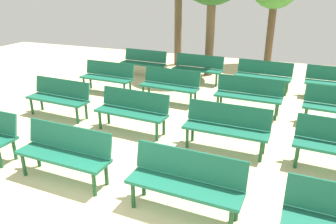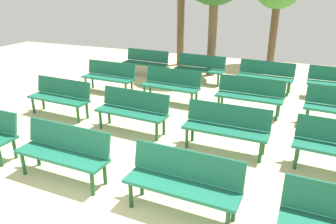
{
  "view_description": "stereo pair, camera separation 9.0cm",
  "coord_description": "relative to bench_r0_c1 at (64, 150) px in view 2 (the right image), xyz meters",
  "views": [
    {
      "loc": [
        2.28,
        -2.06,
        2.97
      ],
      "look_at": [
        0.0,
        3.68,
        0.55
      ],
      "focal_mm": 34.77,
      "sensor_mm": 36.0,
      "label": 1
    },
    {
      "loc": [
        2.37,
        -2.02,
        2.97
      ],
      "look_at": [
        0.0,
        3.68,
        0.55
      ],
      "focal_mm": 34.77,
      "sensor_mm": 36.0,
      "label": 2
    }
  ],
  "objects": [
    {
      "name": "bench_r0_c1",
      "position": [
        0.0,
        0.0,
        0.0
      ],
      "size": [
        1.62,
        0.53,
        0.87
      ],
      "rotation": [
        0.0,
        0.0,
        -0.03
      ],
      "color": "#19664C",
      "rests_on": "ground_plane"
    },
    {
      "name": "bench_r0_c2",
      "position": [
        2.07,
        -0.08,
        0.0
      ],
      "size": [
        1.62,
        0.54,
        0.87
      ],
      "rotation": [
        0.0,
        0.0,
        -0.04
      ],
      "color": "#19664C",
      "rests_on": "ground_plane"
    },
    {
      "name": "bench_r1_c0",
      "position": [
        -1.9,
        2.21,
        0.0
      ],
      "size": [
        1.63,
        0.58,
        0.87
      ],
      "rotation": [
        0.0,
        0.0,
        -0.06
      ],
      "color": "#19664C",
      "rests_on": "ground_plane"
    },
    {
      "name": "bench_r1_c1",
      "position": [
        0.14,
        2.07,
        0.0
      ],
      "size": [
        1.63,
        0.58,
        0.87
      ],
      "rotation": [
        0.0,
        0.0,
        -0.06
      ],
      "color": "#19664C",
      "rests_on": "ground_plane"
    },
    {
      "name": "bench_r1_c2",
      "position": [
        2.19,
        1.95,
        0.0
      ],
      "size": [
        1.61,
        0.52,
        0.87
      ],
      "rotation": [
        0.0,
        0.0,
        -0.03
      ],
      "color": "#19664C",
      "rests_on": "ground_plane"
    },
    {
      "name": "bench_r2_c0",
      "position": [
        -1.82,
        4.25,
        0.0
      ],
      "size": [
        1.62,
        0.55,
        0.87
      ],
      "rotation": [
        0.0,
        0.0,
        -0.04
      ],
      "color": "#19664C",
      "rests_on": "ground_plane"
    },
    {
      "name": "bench_r2_c1",
      "position": [
        0.19,
        4.13,
        0.0
      ],
      "size": [
        1.63,
        0.6,
        0.87
      ],
      "rotation": [
        0.0,
        0.0,
        -0.07
      ],
      "color": "#19664C",
      "rests_on": "ground_plane"
    },
    {
      "name": "bench_r2_c2",
      "position": [
        2.28,
        4.07,
        0.0
      ],
      "size": [
        1.62,
        0.54,
        0.87
      ],
      "rotation": [
        0.0,
        0.0,
        -0.04
      ],
      "color": "#19664C",
      "rests_on": "ground_plane"
    },
    {
      "name": "bench_r3_c0",
      "position": [
        -1.66,
        6.36,
        0.0
      ],
      "size": [
        1.63,
        0.59,
        0.87
      ],
      "rotation": [
        0.0,
        0.0,
        -0.07
      ],
      "color": "#19664C",
      "rests_on": "ground_plane"
    },
    {
      "name": "bench_r3_c1",
      "position": [
        0.34,
        6.24,
        0.0
      ],
      "size": [
        1.63,
        0.58,
        0.87
      ],
      "rotation": [
        0.0,
        0.0,
        -0.06
      ],
      "color": "#19664C",
      "rests_on": "ground_plane"
    },
    {
      "name": "bench_r3_c2",
      "position": [
        2.4,
        6.09,
        0.0
      ],
      "size": [
        1.63,
        0.61,
        0.87
      ],
      "rotation": [
        0.0,
        0.0,
        -0.08
      ],
      "color": "#19664C",
      "rests_on": "ground_plane"
    }
  ]
}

